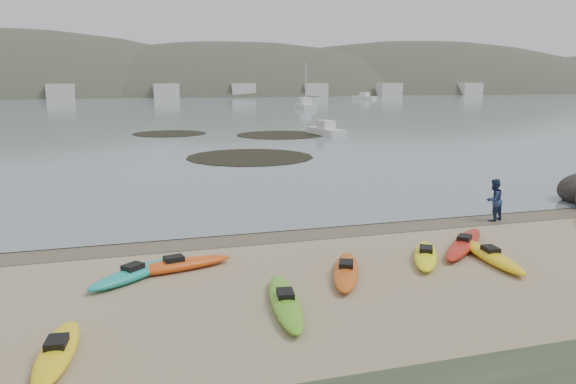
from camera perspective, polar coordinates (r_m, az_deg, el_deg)
name	(u,v)px	position (r m, az deg, el deg)	size (l,w,h in m)	color
ground	(288,231)	(20.99, 0.00, -4.02)	(600.00, 600.00, 0.00)	tan
wet_sand	(290,233)	(20.71, 0.24, -4.22)	(60.00, 60.00, 0.00)	brown
water	(131,88)	(319.49, -15.70, 10.10)	(1200.00, 1200.00, 0.00)	slate
kayaks	(318,271)	(16.32, 3.02, -8.01)	(24.91, 8.58, 0.34)	#FFFA15
person_east	(494,200)	(23.80, 20.18, -0.77)	(0.82, 0.64, 1.70)	navy
kelp_mats	(238,142)	(50.51, -5.08, 5.12)	(18.50, 27.36, 0.04)	black
moored_boats	(156,109)	(97.86, -13.30, 8.24)	(108.21, 91.50, 1.20)	silver
far_hills	(243,134)	(219.14, -4.55, 5.85)	(550.00, 135.00, 80.00)	#384235
far_town	(163,91)	(164.85, -12.59, 10.00)	(199.00, 5.00, 4.00)	beige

